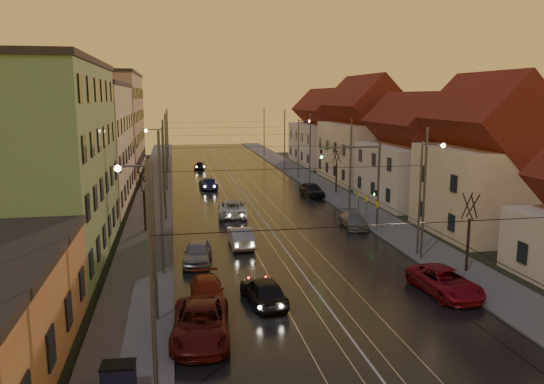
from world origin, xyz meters
TOP-DOWN VIEW (x-y plane):
  - ground at (0.00, 0.00)m, footprint 160.00×160.00m
  - road at (0.00, 40.00)m, footprint 16.00×120.00m
  - sidewalk_left at (-10.00, 40.00)m, footprint 4.00×120.00m
  - sidewalk_right at (10.00, 40.00)m, footprint 4.00×120.00m
  - tram_rail_0 at (-2.20, 40.00)m, footprint 0.06×120.00m
  - tram_rail_1 at (-0.77, 40.00)m, footprint 0.06×120.00m
  - tram_rail_2 at (0.77, 40.00)m, footprint 0.06×120.00m
  - tram_rail_3 at (2.20, 40.00)m, footprint 0.06×120.00m
  - apartment_left_1 at (-17.50, 14.00)m, footprint 10.00×18.00m
  - apartment_left_2 at (-17.50, 34.00)m, footprint 10.00×20.00m
  - apartment_left_3 at (-17.50, 58.00)m, footprint 10.00×24.00m
  - house_right_1 at (17.00, 15.00)m, footprint 8.67×10.20m
  - house_right_2 at (17.00, 28.00)m, footprint 9.18×12.24m
  - house_right_3 at (17.00, 43.00)m, footprint 9.18×14.28m
  - house_right_4 at (17.00, 61.00)m, footprint 9.18×16.32m
  - catenary_pole_l_0 at (-8.60, -6.00)m, footprint 0.16×0.16m
  - catenary_pole_l_1 at (-8.60, 9.00)m, footprint 0.16×0.16m
  - catenary_pole_r_1 at (8.60, 9.00)m, footprint 0.16×0.16m
  - catenary_pole_l_2 at (-8.60, 24.00)m, footprint 0.16×0.16m
  - catenary_pole_r_2 at (8.60, 24.00)m, footprint 0.16×0.16m
  - catenary_pole_l_3 at (-8.60, 39.00)m, footprint 0.16×0.16m
  - catenary_pole_r_3 at (8.60, 39.00)m, footprint 0.16×0.16m
  - catenary_pole_l_4 at (-8.60, 54.00)m, footprint 0.16×0.16m
  - catenary_pole_r_4 at (8.60, 54.00)m, footprint 0.16×0.16m
  - catenary_pole_l_5 at (-8.60, 72.00)m, footprint 0.16×0.16m
  - catenary_pole_r_5 at (8.60, 72.00)m, footprint 0.16×0.16m
  - street_lamp_0 at (-9.10, 2.00)m, footprint 1.75×0.32m
  - street_lamp_1 at (9.10, 10.00)m, footprint 1.75×0.32m
  - street_lamp_2 at (-9.10, 30.00)m, footprint 1.75×0.32m
  - street_lamp_3 at (9.10, 46.00)m, footprint 1.75×0.32m
  - traffic_light_mast at (7.99, 18.00)m, footprint 5.30×0.32m
  - bare_tree_0 at (-10.20, 20.00)m, footprint 1.09×1.09m
  - bare_tree_1 at (10.20, 6.00)m, footprint 1.09×1.09m
  - bare_tree_2 at (10.40, 34.00)m, footprint 1.09×1.09m
  - driving_car_0 at (-3.25, 3.37)m, footprint 2.32×4.54m
  - driving_car_1 at (-3.06, 14.53)m, footprint 1.62×4.56m
  - driving_car_2 at (-2.54, 24.75)m, footprint 3.02×5.73m
  - driving_car_3 at (-3.74, 39.88)m, footprint 2.18×4.87m
  - driving_car_4 at (-3.88, 57.25)m, footprint 1.97×3.93m
  - parked_left_1 at (-6.78, -0.31)m, footprint 3.02×5.79m
  - parked_left_2 at (-6.20, 4.14)m, footprint 1.78×4.32m
  - parked_left_3 at (-6.39, 11.04)m, footprint 2.26×4.57m
  - parked_right_0 at (7.02, 2.88)m, footprint 2.85×5.43m
  - parked_right_1 at (7.11, 18.52)m, footprint 2.05×4.47m
  - parked_right_2 at (7.27, 32.92)m, footprint 2.20×4.67m
  - dumpster at (-10.02, -4.51)m, footprint 1.23×0.85m

SIDE VIEW (x-z plane):
  - ground at x=0.00m, z-range 0.00..0.00m
  - road at x=0.00m, z-range 0.00..0.04m
  - tram_rail_0 at x=-2.20m, z-range 0.04..0.07m
  - tram_rail_1 at x=-0.77m, z-range 0.04..0.07m
  - tram_rail_2 at x=0.77m, z-range 0.04..0.07m
  - tram_rail_3 at x=2.20m, z-range 0.04..0.07m
  - sidewalk_left at x=-10.00m, z-range 0.00..0.15m
  - sidewalk_right at x=10.00m, z-range 0.00..0.15m
  - parked_left_2 at x=-6.20m, z-range 0.00..1.25m
  - parked_right_1 at x=7.11m, z-range 0.00..1.27m
  - driving_car_4 at x=-3.88m, z-range 0.00..1.29m
  - driving_car_3 at x=-3.74m, z-range 0.00..1.39m
  - dumpster at x=-10.02m, z-range 0.15..1.25m
  - parked_right_0 at x=7.02m, z-range 0.00..1.46m
  - driving_car_0 at x=-3.25m, z-range 0.00..1.48m
  - driving_car_1 at x=-3.06m, z-range 0.00..1.50m
  - parked_left_3 at x=-6.39m, z-range 0.00..1.50m
  - driving_car_2 at x=-2.54m, z-range 0.00..1.54m
  - parked_right_2 at x=7.27m, z-range 0.00..1.54m
  - parked_left_1 at x=-6.78m, z-range 0.00..1.56m
  - bare_tree_0 at x=-10.20m, z-range -0.07..5.04m
  - bare_tree_1 at x=10.20m, z-range -0.07..5.04m
  - bare_tree_2 at x=10.40m, z-range -0.07..5.04m
  - catenary_pole_l_0 at x=-8.60m, z-range 0.00..9.00m
  - catenary_pole_l_1 at x=-8.60m, z-range 0.00..9.00m
  - catenary_pole_r_1 at x=8.60m, z-range 0.00..9.00m
  - catenary_pole_l_2 at x=-8.60m, z-range 0.00..9.00m
  - catenary_pole_r_2 at x=8.60m, z-range 0.00..9.00m
  - catenary_pole_l_3 at x=-8.60m, z-range 0.00..9.00m
  - catenary_pole_r_3 at x=8.60m, z-range 0.00..9.00m
  - catenary_pole_l_4 at x=-8.60m, z-range 0.00..9.00m
  - catenary_pole_r_4 at x=8.60m, z-range 0.00..9.00m
  - catenary_pole_l_5 at x=-8.60m, z-range 0.00..9.00m
  - catenary_pole_r_5 at x=8.60m, z-range 0.00..9.00m
  - traffic_light_mast at x=7.99m, z-range 1.00..8.20m
  - house_right_2 at x=17.00m, z-range 0.04..9.24m
  - street_lamp_0 at x=-9.10m, z-range 0.89..8.89m
  - street_lamp_1 at x=9.10m, z-range 0.89..8.89m
  - street_lamp_2 at x=-9.10m, z-range 0.89..8.89m
  - street_lamp_3 at x=9.10m, z-range 0.89..8.89m
  - house_right_4 at x=17.00m, z-range 0.05..10.05m
  - house_right_1 at x=17.00m, z-range 0.05..10.85m
  - house_right_3 at x=17.00m, z-range 0.05..11.55m
  - apartment_left_2 at x=-17.50m, z-range 0.00..12.00m
  - apartment_left_1 at x=-17.50m, z-range 0.00..13.00m
  - apartment_left_3 at x=-17.50m, z-range 0.00..14.00m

